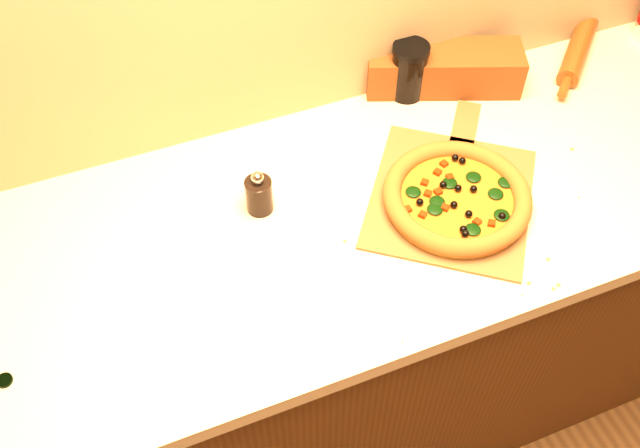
{
  "coord_description": "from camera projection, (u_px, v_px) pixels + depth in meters",
  "views": [
    {
      "loc": [
        -0.37,
        0.58,
        2.02
      ],
      "look_at": [
        -0.05,
        1.38,
        0.96
      ],
      "focal_mm": 40.0,
      "sensor_mm": 36.0,
      "label": 1
    }
  ],
  "objects": [
    {
      "name": "bread_bag",
      "position": [
        443.0,
        68.0,
        1.68
      ],
      "size": [
        0.38,
        0.24,
        0.1
      ],
      "primitive_type": "cube",
      "rotation": [
        0.0,
        0.0,
        -0.37
      ],
      "color": "brown",
      "rests_on": "countertop"
    },
    {
      "name": "cabinet",
      "position": [
        331.0,
        334.0,
        1.82
      ],
      "size": [
        2.8,
        0.65,
        0.86
      ],
      "primitive_type": "cube",
      "color": "#4A2A0F",
      "rests_on": "ground"
    },
    {
      "name": "rolling_pin",
      "position": [
        578.0,
        49.0,
        1.76
      ],
      "size": [
        0.29,
        0.28,
        0.05
      ],
      "rotation": [
        0.0,
        0.0,
        0.77
      ],
      "color": "#603710",
      "rests_on": "countertop"
    },
    {
      "name": "pizza",
      "position": [
        457.0,
        197.0,
        1.46
      ],
      "size": [
        0.3,
        0.3,
        0.04
      ],
      "color": "#C17930",
      "rests_on": "pizza_peel"
    },
    {
      "name": "countertop",
      "position": [
        333.0,
        224.0,
        1.47
      ],
      "size": [
        2.84,
        0.68,
        0.04
      ],
      "primitive_type": "cube",
      "color": "beige",
      "rests_on": "cabinet"
    },
    {
      "name": "dark_jar",
      "position": [
        409.0,
        71.0,
        1.64
      ],
      "size": [
        0.09,
        0.09,
        0.14
      ],
      "color": "black",
      "rests_on": "countertop"
    },
    {
      "name": "pizza_peel",
      "position": [
        452.0,
        193.0,
        1.49
      ],
      "size": [
        0.47,
        0.5,
        0.01
      ],
      "rotation": [
        0.0,
        0.0,
        -0.64
      ],
      "color": "brown",
      "rests_on": "countertop"
    },
    {
      "name": "bottle_cap",
      "position": [
        4.0,
        380.0,
        1.22
      ],
      "size": [
        0.03,
        0.03,
        0.01
      ],
      "primitive_type": "cylinder",
      "rotation": [
        0.0,
        0.0,
        0.09
      ],
      "color": "black",
      "rests_on": "countertop"
    },
    {
      "name": "pepper_grinder",
      "position": [
        259.0,
        194.0,
        1.44
      ],
      "size": [
        0.06,
        0.06,
        0.1
      ],
      "color": "black",
      "rests_on": "countertop"
    }
  ]
}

